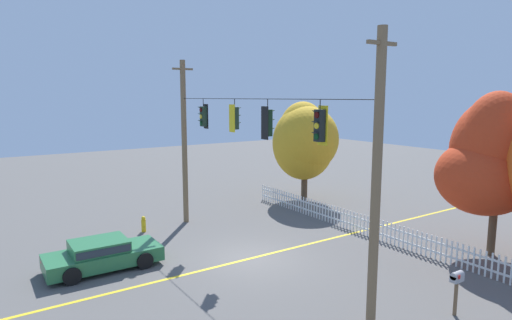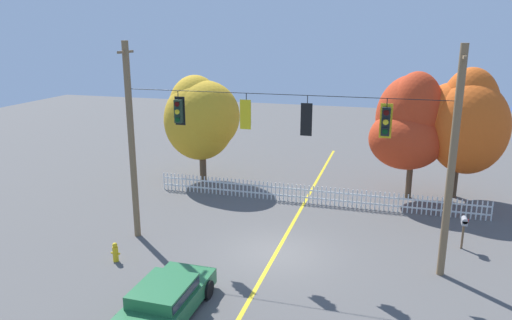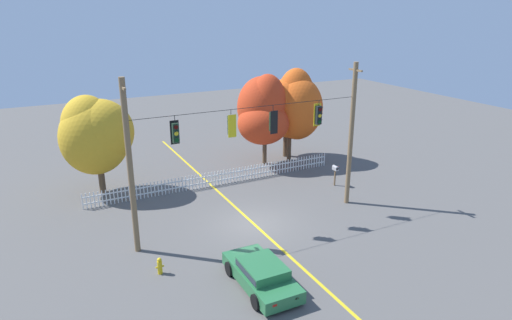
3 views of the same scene
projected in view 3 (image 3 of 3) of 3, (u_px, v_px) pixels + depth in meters
The scene contains 15 objects.
ground at pixel (254, 224), 24.60m from camera, with size 80.00×80.00×0.00m, color #565451.
lane_centerline_stripe at pixel (254, 224), 24.60m from camera, with size 0.16×36.00×0.01m, color gold.
signal_support_span at pixel (253, 149), 23.23m from camera, with size 12.92×1.10×8.43m.
traffic_signal_eastbound_side at pixel (175, 133), 21.04m from camera, with size 0.43×0.38×1.41m.
traffic_signal_northbound_secondary at pixel (231, 125), 22.23m from camera, with size 0.43×0.38×1.37m.
traffic_signal_northbound_primary at pixel (273, 122), 23.27m from camera, with size 0.43×0.38×1.49m.
traffic_signal_southbound_primary at pixel (318, 115), 24.49m from camera, with size 0.43×0.38×1.45m.
white_picket_fence at pixel (218, 178), 29.88m from camera, with size 17.19×0.06×0.98m.
autumn_maple_near_fence at pixel (95, 133), 27.59m from camera, with size 4.52×3.78×6.30m.
autumn_maple_mid at pixel (264, 112), 32.60m from camera, with size 3.85×4.11×6.82m.
autumn_oak_far_east at pixel (294, 105), 33.59m from camera, with size 4.45×3.59×7.06m.
autumn_maple_far_west at pixel (287, 109), 34.75m from camera, with size 3.37×2.93×6.17m.
parked_car at pixel (262, 274), 18.90m from camera, with size 2.02×4.26×1.15m.
fire_hydrant at pixel (160, 266), 19.87m from camera, with size 0.38×0.22×0.79m.
roadside_mailbox at pixel (335, 169), 29.57m from camera, with size 0.25×0.44×1.39m.
Camera 3 is at (-9.91, -19.84, 11.22)m, focal length 31.48 mm.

